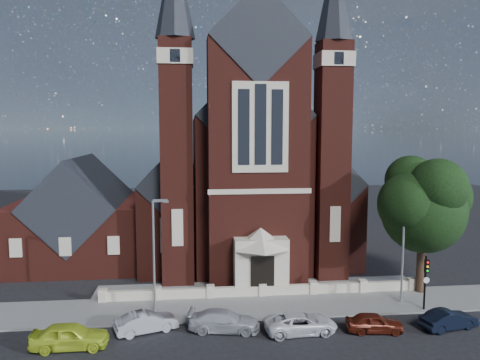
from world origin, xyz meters
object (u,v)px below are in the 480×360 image
(car_silver_b, at_px, (224,321))
(car_dark_red, at_px, (374,323))
(street_lamp_left, at_px, (155,249))
(street_lamp_right, at_px, (404,243))
(street_tree, at_px, (427,206))
(car_white_suv, at_px, (301,323))
(car_navy, at_px, (449,319))
(traffic_signal, at_px, (426,276))
(parish_hall, at_px, (81,221))
(car_lime_van, at_px, (70,336))
(car_silver_a, at_px, (146,322))
(church, at_px, (240,172))

(car_silver_b, height_order, car_dark_red, car_silver_b)
(street_lamp_left, relative_size, street_lamp_right, 1.00)
(street_tree, bearing_deg, car_white_suv, -152.40)
(car_silver_b, height_order, car_navy, car_silver_b)
(street_lamp_right, height_order, traffic_signal, street_lamp_right)
(parish_hall, distance_m, street_tree, 31.27)
(street_lamp_left, bearing_deg, parish_hall, 120.02)
(parish_hall, xyz_separation_m, street_lamp_right, (26.09, -14.00, 0.59))
(car_lime_van, xyz_separation_m, car_dark_red, (18.68, 0.27, -0.15))
(street_tree, relative_size, car_silver_a, 2.71)
(street_lamp_left, height_order, street_lamp_right, same)
(church, height_order, street_tree, church)
(car_silver_b, relative_size, car_navy, 1.20)
(street_tree, distance_m, car_dark_red, 11.00)
(street_tree, xyz_separation_m, car_silver_a, (-20.92, -4.68, -6.31))
(parish_hall, distance_m, car_navy, 33.00)
(traffic_signal, relative_size, car_dark_red, 1.11)
(car_silver_b, bearing_deg, street_lamp_right, -66.25)
(street_lamp_right, bearing_deg, parish_hall, 151.78)
(street_tree, relative_size, car_dark_red, 2.96)
(car_silver_a, xyz_separation_m, car_silver_b, (4.94, -0.35, 0.01))
(street_tree, height_order, car_navy, street_tree)
(parish_hall, bearing_deg, car_white_suv, -46.16)
(parish_hall, xyz_separation_m, car_lime_van, (3.43, -18.78, -3.25))
(church, xyz_separation_m, street_lamp_right, (10.09, -18.94, -3.59))
(street_lamp_right, bearing_deg, car_dark_red, -131.41)
(car_lime_van, bearing_deg, street_lamp_left, -44.87)
(car_navy, bearing_deg, car_white_suv, 74.38)
(street_tree, relative_size, car_lime_van, 2.39)
(church, height_order, car_white_suv, church)
(street_lamp_right, bearing_deg, car_silver_a, -170.84)
(church, xyz_separation_m, street_tree, (12.60, -17.23, -1.23))
(car_lime_van, height_order, car_white_suv, car_lime_van)
(parish_hall, height_order, traffic_signal, parish_hall)
(street_lamp_right, bearing_deg, traffic_signal, -59.99)
(parish_hall, xyz_separation_m, car_white_suv, (17.42, -18.14, -3.37))
(church, bearing_deg, car_dark_red, -75.39)
(street_lamp_left, bearing_deg, traffic_signal, -4.76)
(car_lime_van, bearing_deg, parish_hall, 9.77)
(church, relative_size, car_silver_a, 8.85)
(car_dark_red, bearing_deg, parish_hall, 56.96)
(church, height_order, parish_hall, church)
(street_tree, height_order, car_silver_b, street_tree)
(street_lamp_left, relative_size, traffic_signal, 2.02)
(car_silver_a, xyz_separation_m, car_white_suv, (9.73, -1.17, -0.01))
(street_lamp_right, bearing_deg, car_navy, -77.74)
(church, bearing_deg, street_lamp_left, -112.66)
(car_navy, bearing_deg, street_tree, -26.78)
(car_silver_a, height_order, car_silver_b, car_silver_b)
(street_lamp_right, relative_size, car_navy, 2.13)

